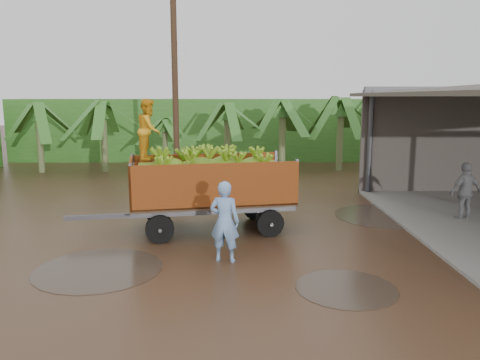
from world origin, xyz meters
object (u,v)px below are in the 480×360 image
at_px(banana_trailer, 209,183).
at_px(man_blue, 225,221).
at_px(utility_pole, 175,78).
at_px(man_grey, 465,192).

relative_size(banana_trailer, man_blue, 3.34).
bearing_deg(utility_pole, man_blue, -75.65).
relative_size(man_blue, utility_pole, 0.21).
bearing_deg(man_blue, man_grey, -141.22).
distance_m(man_grey, utility_pole, 11.14).
bearing_deg(man_grey, man_blue, 8.20).
height_order(man_blue, man_grey, man_blue).
relative_size(man_blue, man_grey, 1.04).
distance_m(banana_trailer, utility_pole, 6.85).
bearing_deg(utility_pole, banana_trailer, -74.18).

